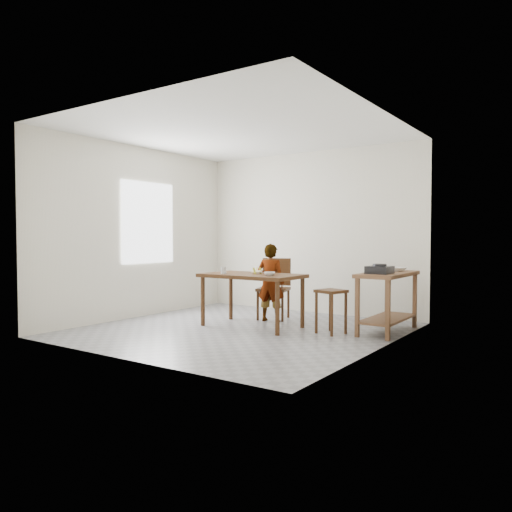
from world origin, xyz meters
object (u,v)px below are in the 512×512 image
Objects in this scene: dining_table at (252,300)px; dining_chair at (273,289)px; stool at (331,312)px; child at (271,283)px; prep_counter at (387,302)px.

dining_chair is at bearing 98.34° from dining_table.
stool is at bearing 8.59° from dining_table.
dining_table is 0.57m from child.
dining_table is at bearing 80.70° from child.
dining_chair is at bearing 179.09° from prep_counter.
prep_counter is 2.07× the size of stool.
dining_table is at bearing -99.18° from dining_chair.
child is 2.02× the size of stool.
dining_chair is 1.38m from stool.
prep_counter is (1.72, 0.70, 0.03)m from dining_table.
prep_counter is 1.83m from dining_chair.
dining_table reaches higher than stool.
child is at bearing -174.24° from prep_counter.
dining_table is 1.86m from prep_counter.
stool is at bearing -137.43° from prep_counter.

